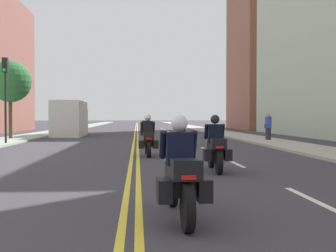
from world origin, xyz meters
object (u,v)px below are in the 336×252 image
at_px(motorcycle_3, 181,133).
at_px(motorcycle_4, 147,131).
at_px(motorcycle_1, 215,149).
at_px(motorcycle_0, 180,176).
at_px(parked_truck, 71,120).
at_px(pedestrian_0, 268,127).
at_px(motorcycle_2, 148,140).
at_px(street_tree_0, 10,82).
at_px(traffic_light_near, 5,85).

bearing_deg(motorcycle_3, motorcycle_4, 110.60).
bearing_deg(motorcycle_1, motorcycle_0, -103.95).
bearing_deg(parked_truck, motorcycle_3, -56.77).
xyz_separation_m(motorcycle_3, pedestrian_0, (5.83, 3.03, 0.28)).
bearing_deg(motorcycle_0, motorcycle_2, 89.24).
bearing_deg(motorcycle_4, motorcycle_0, -90.96).
distance_m(pedestrian_0, parked_truck, 16.20).
distance_m(motorcycle_2, pedestrian_0, 11.83).
bearing_deg(pedestrian_0, street_tree_0, -37.12).
bearing_deg(motorcycle_2, traffic_light_near, 136.39).
relative_size(traffic_light_near, parked_truck, 0.74).
distance_m(motorcycle_0, pedestrian_0, 20.48).
bearing_deg(motorcycle_4, parked_truck, 129.80).
bearing_deg(motorcycle_2, street_tree_0, 125.22).
distance_m(motorcycle_2, parked_truck, 18.69).
distance_m(traffic_light_near, parked_truck, 11.16).
height_order(motorcycle_3, motorcycle_4, motorcycle_3).
height_order(traffic_light_near, street_tree_0, street_tree_0).
distance_m(motorcycle_3, traffic_light_near, 9.97).
bearing_deg(traffic_light_near, street_tree_0, 103.88).
distance_m(motorcycle_1, street_tree_0, 20.05).
height_order(motorcycle_4, pedestrian_0, pedestrian_0).
height_order(pedestrian_0, street_tree_0, street_tree_0).
xyz_separation_m(street_tree_0, parked_truck, (3.04, 5.83, -2.63)).
xyz_separation_m(motorcycle_1, pedestrian_0, (5.97, 13.68, 0.28)).
height_order(motorcycle_2, pedestrian_0, pedestrian_0).
relative_size(motorcycle_3, motorcycle_4, 0.94).
bearing_deg(pedestrian_0, motorcycle_1, 39.50).
height_order(traffic_light_near, parked_truck, traffic_light_near).
bearing_deg(street_tree_0, parked_truck, 62.50).
relative_size(motorcycle_0, street_tree_0, 0.44).
bearing_deg(traffic_light_near, motorcycle_4, 26.36).
height_order(traffic_light_near, pedestrian_0, traffic_light_near).
bearing_deg(motorcycle_1, motorcycle_2, 113.04).
distance_m(motorcycle_4, parked_truck, 9.22).
bearing_deg(motorcycle_0, motorcycle_4, 88.07).
xyz_separation_m(motorcycle_0, motorcycle_4, (-0.04, 20.90, 0.00)).
bearing_deg(motorcycle_2, motorcycle_0, -90.16).
bearing_deg(motorcycle_1, motorcycle_3, 91.64).
relative_size(motorcycle_3, pedestrian_0, 1.20).
xyz_separation_m(motorcycle_2, motorcycle_4, (0.19, 10.79, 0.00)).
bearing_deg(pedestrian_0, motorcycle_0, 41.47).
xyz_separation_m(motorcycle_3, street_tree_0, (-10.80, 6.01, 3.25)).
distance_m(motorcycle_1, traffic_light_near, 15.23).
bearing_deg(pedestrian_0, motorcycle_4, -40.73).
distance_m(traffic_light_near, street_tree_0, 5.19).
relative_size(motorcycle_1, motorcycle_3, 1.01).
bearing_deg(traffic_light_near, motorcycle_2, -42.17).
height_order(motorcycle_1, motorcycle_2, motorcycle_2).
xyz_separation_m(traffic_light_near, pedestrian_0, (15.39, 2.02, -2.36)).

